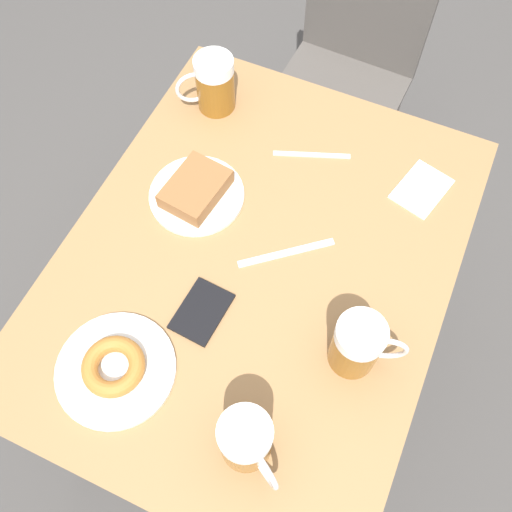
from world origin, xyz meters
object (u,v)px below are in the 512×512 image
Objects in this scene: fork at (312,155)px; beer_mug_right at (247,441)px; beer_mug_center at (214,84)px; napkin_folded at (422,189)px; plate_with_donut at (115,368)px; knife at (286,253)px; beer_mug_left at (358,345)px; chair at (353,53)px; plate_with_cake at (196,191)px; passport_near_edge at (202,311)px.

beer_mug_right is at bearing -78.39° from fork.
beer_mug_center is 0.93× the size of napkin_folded.
fork is (0.15, 0.64, -0.01)m from plate_with_donut.
knife is (0.05, -0.27, -0.00)m from fork.
knife is at bearing -128.07° from napkin_folded.
beer_mug_left is 0.27m from beer_mug_right.
knife is at bearing 61.54° from plate_with_donut.
chair reaches higher than plate_with_cake.
plate_with_donut is 1.34× the size of fork.
passport_near_edge is (-0.10, -0.20, 0.00)m from knife.
beer_mug_center is (-0.20, -0.57, 0.31)m from chair.
beer_mug_right is 1.09× the size of passport_near_edge.
chair is 0.66m from fork.
beer_mug_center is 0.82× the size of knife.
knife is (0.24, -0.05, -0.02)m from plate_with_cake.
fork is (0.28, -0.05, -0.07)m from beer_mug_center.
beer_mug_center is at bearing 170.16° from fork.
plate_with_cake is at bearing -153.86° from napkin_folded.
fork is 0.99× the size of knife.
passport_near_edge reaches higher than napkin_folded.
fork is (0.19, 0.21, -0.02)m from plate_with_cake.
passport_near_edge is (-0.19, 0.20, -0.07)m from beer_mug_right.
passport_near_edge is (0.22, -0.51, -0.07)m from beer_mug_center.
beer_mug_center reaches higher than passport_near_edge.
beer_mug_left is (0.41, 0.21, 0.06)m from plate_with_donut.
plate_with_cake is 1.39× the size of napkin_folded.
knife is 1.33× the size of passport_near_edge.
chair is 6.85× the size of passport_near_edge.
beer_mug_center is at bearing 176.17° from napkin_folded.
plate_with_cake is 1.23× the size of fork.
chair is at bearing 99.57° from beer_mug_right.
beer_mug_right is 0.29m from passport_near_edge.
knife is (-0.22, -0.28, -0.00)m from napkin_folded.
beer_mug_center is 0.82× the size of fork.
beer_mug_center is 0.29m from fork.
napkin_folded is 0.88× the size of knife.
fork is (-0.26, -0.01, -0.00)m from napkin_folded.
beer_mug_center is at bearing 135.70° from knife.
beer_mug_right is at bearing -77.29° from knife.
beer_mug_right is (0.29, -0.03, 0.06)m from plate_with_donut.
beer_mug_center reaches higher than knife.
chair is 0.92m from knife.
napkin_folded is at bearing 55.72° from passport_near_edge.
beer_mug_right is at bearing -115.92° from beer_mug_left.
beer_mug_center reaches higher than plate_with_cake.
fork is at bearing -177.49° from napkin_folded.
beer_mug_center is 0.82m from beer_mug_right.
plate_with_donut is 1.77× the size of passport_near_edge.
beer_mug_right is (-0.12, -0.24, 0.00)m from beer_mug_left.
plate_with_cake is (-0.12, -0.83, 0.25)m from chair.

